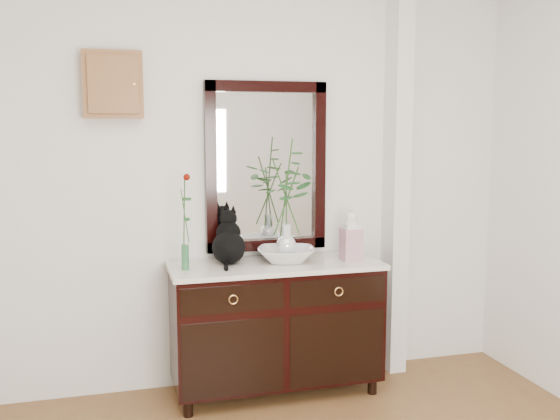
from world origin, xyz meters
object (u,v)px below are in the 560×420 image
object	(u,v)px
sideboard	(276,321)
lotus_bowl	(286,255)
cat	(229,237)
ginger_jar	(351,235)

from	to	relation	value
sideboard	lotus_bowl	world-z (taller)	lotus_bowl
sideboard	lotus_bowl	bearing A→B (deg)	17.23
sideboard	cat	distance (m)	0.62
sideboard	lotus_bowl	distance (m)	0.43
cat	ginger_jar	bearing A→B (deg)	2.21
lotus_bowl	ginger_jar	world-z (taller)	ginger_jar
sideboard	ginger_jar	size ratio (longest dim) A/B	4.11
sideboard	cat	world-z (taller)	cat
cat	ginger_jar	world-z (taller)	cat
cat	lotus_bowl	distance (m)	0.38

